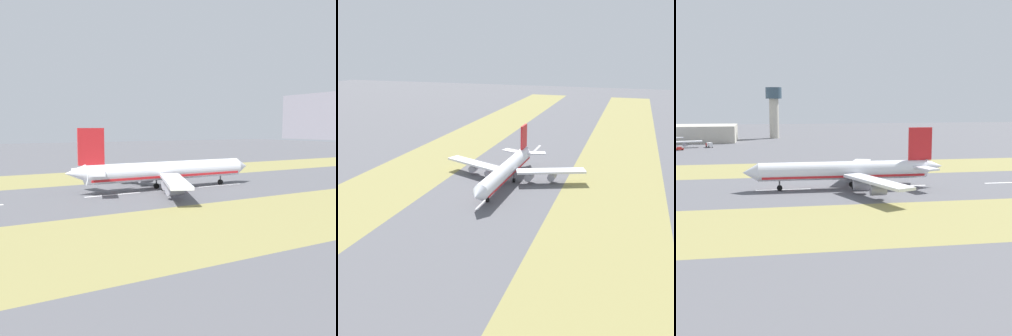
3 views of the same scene
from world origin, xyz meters
TOP-DOWN VIEW (x-y plane):
  - ground_plane at (0.00, 0.00)m, footprint 800.00×800.00m
  - grass_median_west at (-45.00, 0.00)m, footprint 40.00×600.00m
  - grass_median_east at (45.00, 0.00)m, footprint 40.00×600.00m
  - centreline_dash_near at (0.00, -54.72)m, footprint 1.20×18.00m
  - centreline_dash_mid at (0.00, -14.72)m, footprint 1.20×18.00m
  - centreline_dash_far at (0.00, 25.28)m, footprint 1.20×18.00m
  - airplane_main_jet at (-1.63, 3.38)m, footprint 64.13×67.07m

SIDE VIEW (x-z plane):
  - ground_plane at x=0.00m, z-range 0.00..0.00m
  - grass_median_west at x=-45.00m, z-range 0.00..0.01m
  - grass_median_east at x=45.00m, z-range 0.00..0.01m
  - centreline_dash_near at x=0.00m, z-range 0.00..0.01m
  - centreline_dash_mid at x=0.00m, z-range 0.00..0.01m
  - centreline_dash_far at x=0.00m, z-range 0.00..0.01m
  - airplane_main_jet at x=-1.63m, z-range -4.08..16.12m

